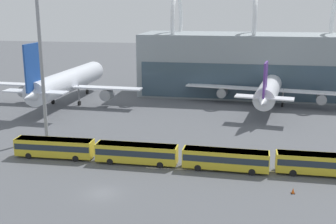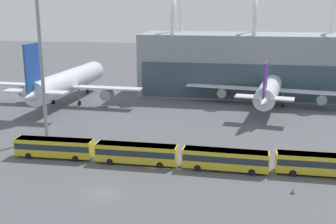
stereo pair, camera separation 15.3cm
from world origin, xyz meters
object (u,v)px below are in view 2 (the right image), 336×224
shuttle_bus_2 (225,159)px  traffic_cone_0 (293,191)px  floodlight_mast (39,32)px  shuttle_bus_1 (136,152)px  shuttle_bus_3 (321,163)px  shuttle_bus_0 (54,147)px  airliner_at_gate_near (67,82)px  airliner_at_gate_far (271,86)px

shuttle_bus_2 → traffic_cone_0: (9.16, -6.44, -1.45)m
shuttle_bus_2 → floodlight_mast: floodlight_mast is taller
shuttle_bus_1 → shuttle_bus_3: bearing=0.8°
shuttle_bus_0 → shuttle_bus_3: size_ratio=1.01×
airliner_at_gate_near → shuttle_bus_0: (13.76, -36.35, -3.72)m
traffic_cone_0 → shuttle_bus_1: bearing=163.8°
shuttle_bus_0 → shuttle_bus_2: (27.26, -0.33, 0.00)m
shuttle_bus_2 → airliner_at_gate_near: bearing=139.4°
airliner_at_gate_near → airliner_at_gate_far: airliner_at_gate_near is taller
shuttle_bus_3 → shuttle_bus_1: bearing=-179.1°
airliner_at_gate_near → shuttle_bus_1: bearing=-142.0°
shuttle_bus_1 → shuttle_bus_3: size_ratio=1.00×
airliner_at_gate_near → floodlight_mast: floodlight_mast is taller
shuttle_bus_0 → shuttle_bus_2: size_ratio=1.00×
shuttle_bus_1 → traffic_cone_0: size_ratio=16.07×
shuttle_bus_3 → traffic_cone_0: bearing=-122.3°
airliner_at_gate_near → shuttle_bus_3: (54.65, -35.99, -3.72)m
floodlight_mast → shuttle_bus_3: bearing=-10.5°
airliner_at_gate_near → shuttle_bus_2: airliner_at_gate_near is taller
shuttle_bus_1 → shuttle_bus_2: 13.63m
shuttle_bus_2 → traffic_cone_0: size_ratio=16.12×
floodlight_mast → traffic_cone_0: 48.94m
shuttle_bus_2 → floodlight_mast: 38.60m
airliner_at_gate_far → shuttle_bus_2: bearing=176.8°
floodlight_mast → shuttle_bus_1: bearing=-25.2°
shuttle_bus_1 → shuttle_bus_3: 27.27m
shuttle_bus_0 → traffic_cone_0: shuttle_bus_0 is taller
airliner_at_gate_near → shuttle_bus_1: (27.39, -36.51, -3.72)m
shuttle_bus_3 → shuttle_bus_0: bearing=-179.7°
shuttle_bus_0 → shuttle_bus_1: 13.63m
floodlight_mast → traffic_cone_0: (42.27, -15.76, -18.97)m
shuttle_bus_1 → floodlight_mast: bearing=154.5°
floodlight_mast → shuttle_bus_0: bearing=-56.9°
shuttle_bus_1 → shuttle_bus_2: size_ratio=1.00×
airliner_at_gate_near → airliner_at_gate_far: (49.52, 7.46, -0.75)m
traffic_cone_0 → airliner_at_gate_near: bearing=139.3°
shuttle_bus_1 → shuttle_bus_2: (13.63, -0.17, 0.00)m
shuttle_bus_2 → traffic_cone_0: shuttle_bus_2 is taller
airliner_at_gate_near → shuttle_bus_2: (41.02, -36.68, -3.72)m
airliner_at_gate_far → shuttle_bus_0: size_ratio=3.41×
floodlight_mast → airliner_at_gate_far: bearing=39.9°
shuttle_bus_2 → floodlight_mast: (-33.12, 9.32, 17.51)m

